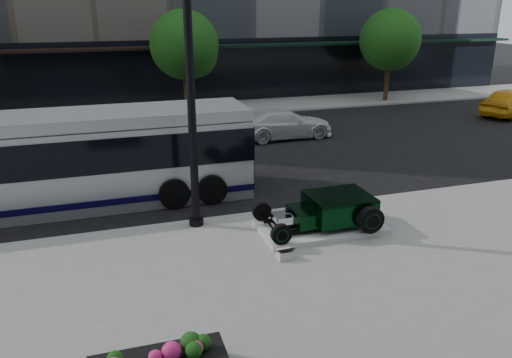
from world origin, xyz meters
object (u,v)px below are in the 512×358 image
object	(u,v)px
hot_rod	(332,209)
lamppost	(191,106)
white_sedan	(284,124)
transit_bus	(56,161)
yellow_taxi	(511,102)

from	to	relation	value
hot_rod	lamppost	xyz separation A→B (m)	(-3.54, 1.37, 2.81)
lamppost	white_sedan	bearing A→B (deg)	55.79
transit_bus	white_sedan	xyz separation A→B (m)	(9.71, 5.81, -0.80)
white_sedan	yellow_taxi	size ratio (longest dim) A/B	1.01
lamppost	white_sedan	distance (m)	11.00
lamppost	white_sedan	world-z (taller)	lamppost
hot_rod	transit_bus	distance (m)	8.51
white_sedan	lamppost	bearing A→B (deg)	144.94
hot_rod	yellow_taxi	xyz separation A→B (m)	(16.57, 10.93, 0.10)
white_sedan	yellow_taxi	xyz separation A→B (m)	(14.13, 0.77, 0.11)
yellow_taxi	white_sedan	bearing A→B (deg)	70.51
transit_bus	yellow_taxi	world-z (taller)	transit_bus
transit_bus	yellow_taxi	size ratio (longest dim) A/B	2.61
hot_rod	transit_bus	bearing A→B (deg)	149.09
hot_rod	lamppost	world-z (taller)	lamppost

